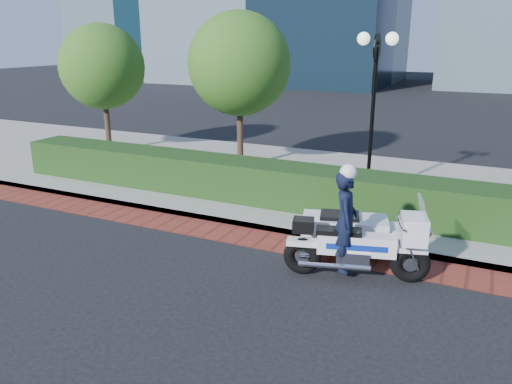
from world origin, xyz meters
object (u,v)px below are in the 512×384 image
at_px(tree_a, 102,67).
at_px(police_motorcycle, 350,232).
at_px(lamppost, 374,90).
at_px(tree_b, 239,64).

distance_m(tree_a, police_motorcycle, 12.28).
height_order(lamppost, police_motorcycle, lamppost).
relative_size(tree_b, police_motorcycle, 1.84).
xyz_separation_m(lamppost, tree_b, (-4.50, 1.30, 0.48)).
distance_m(lamppost, police_motorcycle, 4.85).
bearing_deg(police_motorcycle, tree_b, 117.49).
relative_size(lamppost, tree_b, 0.86).
bearing_deg(tree_a, tree_b, 0.00).
bearing_deg(lamppost, tree_a, 172.59).
bearing_deg(police_motorcycle, lamppost, 83.44).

